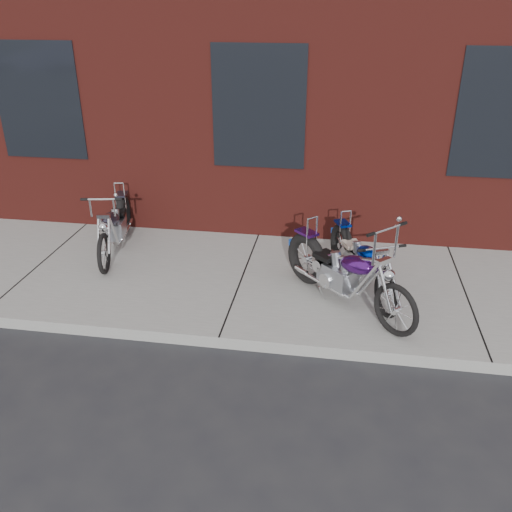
# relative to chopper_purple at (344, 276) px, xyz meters

# --- Properties ---
(ground) EXTENTS (120.00, 120.00, 0.00)m
(ground) POSITION_rel_chopper_purple_xyz_m (-1.39, -0.99, -0.55)
(ground) COLOR #2D2D2F
(ground) RESTS_ON ground
(sidewalk) EXTENTS (22.00, 3.00, 0.15)m
(sidewalk) POSITION_rel_chopper_purple_xyz_m (-1.39, 0.51, -0.48)
(sidewalk) COLOR gray
(sidewalk) RESTS_ON ground
(chopper_purple) EXTENTS (1.65, 1.66, 1.25)m
(chopper_purple) POSITION_rel_chopper_purple_xyz_m (0.00, 0.00, 0.00)
(chopper_purple) COLOR black
(chopper_purple) RESTS_ON sidewalk
(chopper_blue) EXTENTS (0.89, 1.88, 0.87)m
(chopper_blue) POSITION_rel_chopper_purple_xyz_m (0.21, 0.49, -0.04)
(chopper_blue) COLOR black
(chopper_blue) RESTS_ON sidewalk
(chopper_third) EXTENTS (0.59, 2.02, 1.03)m
(chopper_third) POSITION_rel_chopper_purple_xyz_m (-3.46, 1.10, -0.04)
(chopper_third) COLOR black
(chopper_third) RESTS_ON sidewalk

